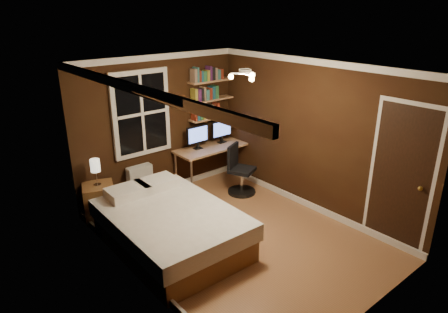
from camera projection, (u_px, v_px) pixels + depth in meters
floor at (237, 237)px, 5.98m from camera, size 4.20×4.20×0.00m
wall_back at (159, 126)px, 7.04m from camera, size 3.20×0.04×2.50m
wall_left at (135, 191)px, 4.58m from camera, size 0.04×4.20×2.50m
wall_right at (312, 137)px, 6.50m from camera, size 0.04×4.20×2.50m
ceiling at (240, 68)px, 5.10m from camera, size 3.20×4.20×0.02m
window at (141, 114)px, 6.70m from camera, size 1.06×0.06×1.46m
door at (400, 179)px, 5.46m from camera, size 0.03×0.82×2.05m
door_knob at (420, 188)px, 5.23m from camera, size 0.06×0.06×0.06m
ceiling_fixture at (245, 77)px, 5.06m from camera, size 0.44×0.44×0.18m
bookshelf_lower at (211, 118)px, 7.61m from camera, size 0.92×0.22×0.03m
books_row_lower at (211, 111)px, 7.56m from camera, size 0.54×0.16×0.23m
bookshelf_middle at (211, 99)px, 7.48m from camera, size 0.92×0.22×0.03m
books_row_middle at (211, 93)px, 7.44m from camera, size 0.48×0.16×0.23m
bookshelf_upper at (211, 81)px, 7.36m from camera, size 0.92×0.22×0.03m
books_row_upper at (211, 74)px, 7.31m from camera, size 0.66×0.16×0.23m
bed at (171, 227)px, 5.64m from camera, size 1.56×2.15×0.72m
nightstand at (100, 202)px, 6.41m from camera, size 0.61×0.61×0.59m
bedside_lamp at (96, 172)px, 6.22m from camera, size 0.15×0.15×0.44m
radiator at (140, 184)px, 6.98m from camera, size 0.44×0.15×0.66m
desk at (214, 149)px, 7.61m from camera, size 1.57×0.59×0.75m
monitor_left at (198, 137)px, 7.37m from camera, size 0.47×0.12×0.44m
monitor_right at (222, 131)px, 7.72m from camera, size 0.47×0.12×0.44m
desk_lamp at (247, 130)px, 7.82m from camera, size 0.14×0.32×0.44m
office_chair at (240, 175)px, 7.29m from camera, size 0.55×0.55×0.92m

